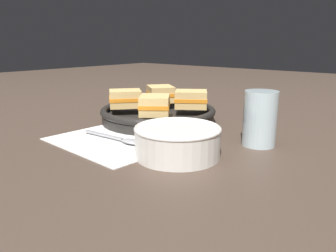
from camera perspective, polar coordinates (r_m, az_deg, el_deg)
The scene contains 10 objects.
ground_plane at distance 0.71m, azimuth -2.16°, elevation -3.33°, with size 4.00×4.00×0.00m, color #47382D.
napkin at distance 0.75m, azimuth -8.86°, elevation -2.35°, with size 0.28×0.24×0.00m.
soup_bowl at distance 0.63m, azimuth 1.66°, elevation -2.35°, with size 0.17×0.17×0.06m.
spoon at distance 0.72m, azimuth -7.73°, elevation -2.37°, with size 0.18×0.03×0.01m.
skillet at distance 0.90m, azimuth -1.74°, elevation 2.01°, with size 0.31×0.31×0.04m.
sandwich_near_left at distance 0.89m, azimuth 4.03°, elevation 4.69°, with size 0.11×0.11×0.05m.
sandwich_near_right at distance 0.98m, azimuth -1.30°, elevation 5.64°, with size 0.11×0.11×0.05m.
sandwich_far_left at distance 0.90m, azimuth -7.45°, elevation 4.77°, with size 0.11×0.11×0.05m.
sandwich_far_right at distance 0.80m, azimuth -2.32°, elevation 3.67°, with size 0.11×0.11×0.05m.
drinking_glass at distance 0.72m, azimuth 15.72°, elevation 1.26°, with size 0.07×0.07×0.12m.
Camera 1 is at (0.45, -0.49, 0.22)m, focal length 35.00 mm.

